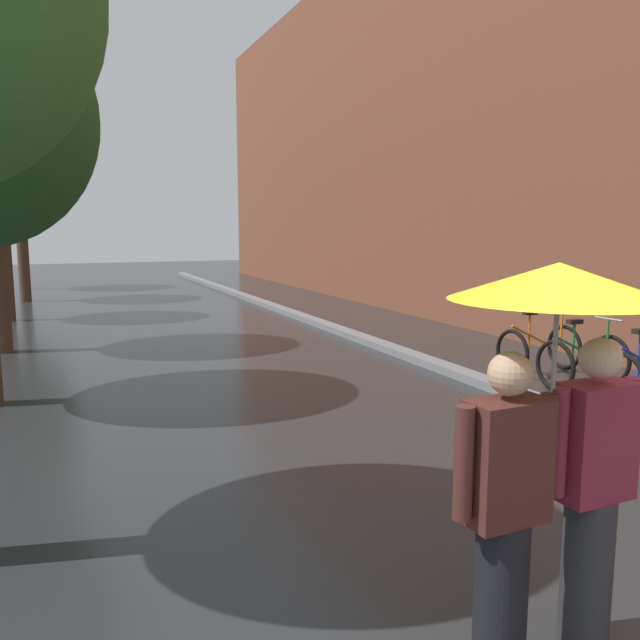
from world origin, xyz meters
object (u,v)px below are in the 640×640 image
at_px(street_tree_3, 0,165).
at_px(street_tree_4, 17,158).
at_px(parked_bicycle_3, 583,361).
at_px(parked_bicycle_4, 539,348).
at_px(couple_under_umbrella, 554,408).
at_px(street_tree_5, 16,168).

distance_m(street_tree_3, street_tree_4, 4.18).
relative_size(parked_bicycle_3, parked_bicycle_4, 1.00).
xyz_separation_m(street_tree_4, couple_under_umbrella, (2.99, -18.37, -2.84)).
height_order(street_tree_5, parked_bicycle_4, street_tree_5).
distance_m(street_tree_3, street_tree_5, 8.25).
relative_size(street_tree_3, parked_bicycle_3, 4.67).
bearing_deg(street_tree_5, parked_bicycle_3, -67.31).
bearing_deg(parked_bicycle_3, street_tree_3, 127.23).
xyz_separation_m(street_tree_3, parked_bicycle_4, (7.72, -9.11, -3.23)).
relative_size(street_tree_4, parked_bicycle_4, 5.19).
height_order(street_tree_3, parked_bicycle_4, street_tree_3).
distance_m(street_tree_4, parked_bicycle_3, 16.47).
relative_size(street_tree_5, couple_under_umbrella, 2.92).
xyz_separation_m(street_tree_4, parked_bicycle_3, (7.44, -14.20, -3.78)).
bearing_deg(parked_bicycle_3, street_tree_5, 112.69).
bearing_deg(street_tree_5, parked_bicycle_4, -66.01).
xyz_separation_m(street_tree_3, couple_under_umbrella, (3.20, -14.23, -2.28)).
bearing_deg(street_tree_4, street_tree_5, 92.95).
height_order(street_tree_4, parked_bicycle_3, street_tree_4).
xyz_separation_m(parked_bicycle_3, parked_bicycle_4, (0.07, 0.95, 0.00)).
bearing_deg(street_tree_4, street_tree_3, -92.92).
height_order(parked_bicycle_3, parked_bicycle_4, same).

